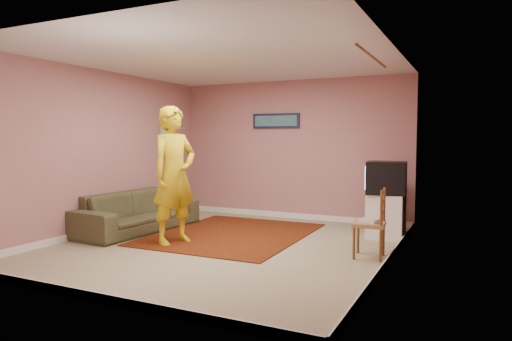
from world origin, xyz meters
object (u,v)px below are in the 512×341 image
at_px(tv_cabinet, 386,216).
at_px(sofa, 138,212).
at_px(chair_a, 381,194).
at_px(chair_b, 369,215).
at_px(crt_tv, 386,178).
at_px(person, 174,175).

height_order(tv_cabinet, sofa, tv_cabinet).
height_order(chair_a, chair_b, chair_a).
bearing_deg(chair_a, crt_tv, -86.78).
bearing_deg(sofa, chair_b, -87.25).
relative_size(tv_cabinet, sofa, 0.31).
bearing_deg(sofa, chair_a, -57.89).
bearing_deg(crt_tv, person, -153.22).
bearing_deg(crt_tv, chair_a, 100.78).
height_order(crt_tv, person, person).
distance_m(tv_cabinet, sofa, 3.94).
relative_size(chair_b, person, 0.24).
relative_size(crt_tv, sofa, 0.28).
relative_size(tv_cabinet, crt_tv, 1.08).
xyz_separation_m(crt_tv, person, (-2.68, -1.68, 0.07)).
distance_m(tv_cabinet, chair_b, 1.28).
height_order(crt_tv, sofa, crt_tv).
height_order(crt_tv, chair_b, crt_tv).
bearing_deg(tv_cabinet, person, -148.04).
bearing_deg(chair_a, sofa, -164.09).
xyz_separation_m(tv_cabinet, crt_tv, (-0.01, -0.00, 0.58)).
xyz_separation_m(crt_tv, sofa, (-3.74, -1.22, -0.60)).
distance_m(tv_cabinet, person, 3.23).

